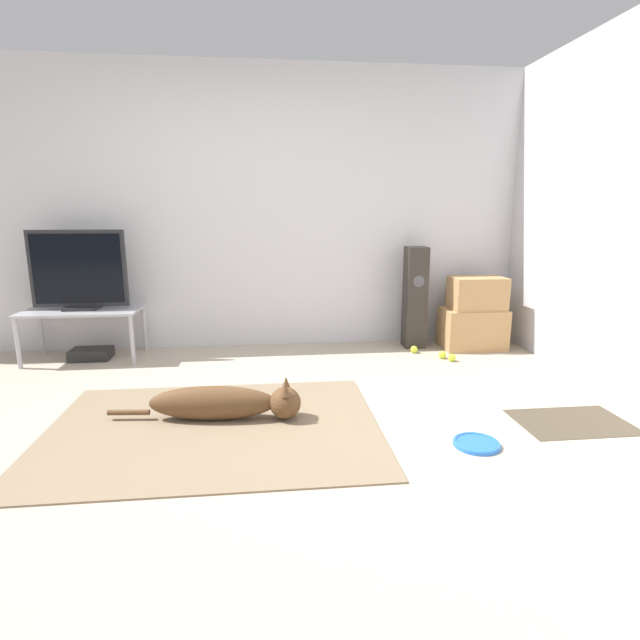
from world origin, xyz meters
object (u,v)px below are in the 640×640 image
tv_stand (83,315)px  tennis_ball_near_speaker (414,349)px  cardboard_box_upper (477,293)px  game_console (91,354)px  floor_speaker (415,298)px  tennis_ball_loose_on_carpet (452,358)px  dog (228,403)px  frisbee (477,444)px  tv (78,271)px  tennis_ball_by_boxes (442,355)px  cardboard_box_lower (472,328)px

tv_stand → tennis_ball_near_speaker: bearing=-2.7°
cardboard_box_upper → game_console: cardboard_box_upper is taller
floor_speaker → tennis_ball_loose_on_carpet: bearing=-69.6°
tv_stand → game_console: tv_stand is taller
dog → floor_speaker: bearing=43.5°
frisbee → game_console: (-2.66, 1.96, 0.03)m
cardboard_box_upper → floor_speaker: 0.57m
tv → tennis_ball_by_boxes: (3.10, -0.34, -0.74)m
tennis_ball_by_boxes → tv_stand: bearing=173.8°
frisbee → tv_stand: 3.36m
tv_stand → tennis_ball_loose_on_carpet: (3.15, -0.43, -0.36)m
game_console → tennis_ball_loose_on_carpet: bearing=-7.6°
frisbee → cardboard_box_lower: 2.10m
tennis_ball_by_boxes → tennis_ball_near_speaker: bearing=134.6°
dog → tennis_ball_loose_on_carpet: size_ratio=17.91×
tennis_ball_by_boxes → game_console: (-3.06, 0.33, 0.01)m
dog → tv: size_ratio=1.50×
cardboard_box_lower → tennis_ball_near_speaker: size_ratio=8.65×
tennis_ball_loose_on_carpet → tennis_ball_near_speaker: bearing=130.6°
cardboard_box_lower → tv: (-3.49, 0.03, 0.59)m
cardboard_box_upper → tv: bearing=179.3°
tennis_ball_near_speaker → tennis_ball_loose_on_carpet: bearing=-49.4°
dog → floor_speaker: (1.64, 1.56, 0.36)m
cardboard_box_upper → tennis_ball_by_boxes: size_ratio=7.35×
dog → tv_stand: bearing=131.9°
frisbee → cardboard_box_upper: 2.15m
frisbee → cardboard_box_upper: bearing=67.3°
frisbee → tv: bearing=143.9°
tennis_ball_loose_on_carpet → dog: bearing=-150.3°
tv → tv_stand: bearing=-90.0°
cardboard_box_lower → game_console: size_ratio=1.71×
dog → tennis_ball_by_boxes: size_ratio=17.91×
frisbee → tv_stand: tv_stand is taller
cardboard_box_upper → game_console: bearing=179.5°
tennis_ball_loose_on_carpet → tv: bearing=172.2°
tennis_ball_near_speaker → game_console: size_ratio=0.20×
tennis_ball_near_speaker → tennis_ball_loose_on_carpet: size_ratio=1.00×
floor_speaker → tennis_ball_near_speaker: floor_speaker is taller
tv_stand → game_console: size_ratio=2.88×
tennis_ball_loose_on_carpet → frisbee: bearing=-106.1°
cardboard_box_upper → tv_stand: size_ratio=0.51×
floor_speaker → tv: tv is taller
dog → cardboard_box_upper: bearing=33.2°
tennis_ball_loose_on_carpet → cardboard_box_lower: bearing=49.4°
frisbee → tennis_ball_loose_on_carpet: (0.45, 1.54, 0.02)m
cardboard_box_lower → tv_stand: bearing=179.6°
tennis_ball_by_boxes → tennis_ball_loose_on_carpet: 0.10m
tv_stand → tv: tv is taller
dog → tv: tv is taller
cardboard_box_lower → cardboard_box_upper: (0.02, -0.01, 0.34)m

